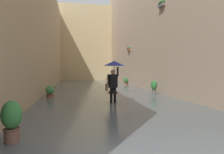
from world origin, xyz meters
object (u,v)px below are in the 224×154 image
(potted_plant_far_right, at_px, (12,121))
(potted_plant_near_right, at_px, (50,92))
(person_wading, at_px, (114,74))
(potted_plant_near_left, at_px, (126,81))
(potted_plant_far_left, at_px, (154,87))

(potted_plant_far_right, relative_size, potted_plant_near_right, 1.35)
(person_wading, relative_size, potted_plant_near_right, 2.86)
(potted_plant_far_right, bearing_deg, potted_plant_near_left, -112.26)
(person_wading, relative_size, potted_plant_far_right, 2.13)
(potted_plant_near_right, xyz_separation_m, potted_plant_near_left, (-6.53, -8.62, 0.06))
(potted_plant_near_right, relative_size, potted_plant_near_left, 0.91)
(potted_plant_far_right, distance_m, potted_plant_near_right, 7.31)
(person_wading, distance_m, potted_plant_far_left, 4.36)
(potted_plant_far_left, xyz_separation_m, potted_plant_far_right, (6.25, 7.58, 0.01))
(potted_plant_far_right, relative_size, potted_plant_near_left, 1.23)
(potted_plant_far_left, bearing_deg, potted_plant_far_right, 50.48)
(potted_plant_far_right, xyz_separation_m, potted_plant_near_left, (-6.52, -15.93, -0.12))
(potted_plant_near_right, height_order, potted_plant_near_left, potted_plant_near_left)
(potted_plant_far_left, bearing_deg, person_wading, 42.72)
(potted_plant_far_right, bearing_deg, person_wading, -123.64)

